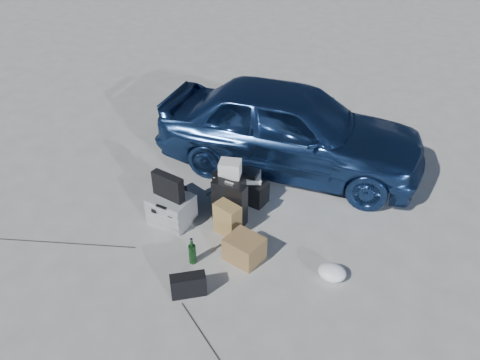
% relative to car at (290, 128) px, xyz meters
% --- Properties ---
extents(ground, '(60.00, 60.00, 0.00)m').
position_rel_car_xyz_m(ground, '(-0.40, -2.15, -0.63)').
color(ground, '#ABACA7').
rests_on(ground, ground).
extents(car, '(3.78, 1.70, 1.26)m').
position_rel_car_xyz_m(car, '(0.00, 0.00, 0.00)').
color(car, navy).
rests_on(car, ground).
extents(pelican_case, '(0.53, 0.45, 0.36)m').
position_rel_car_xyz_m(pelican_case, '(-0.91, -1.77, -0.45)').
color(pelican_case, gray).
rests_on(pelican_case, ground).
extents(laptop_bag, '(0.44, 0.19, 0.32)m').
position_rel_car_xyz_m(laptop_bag, '(-0.93, -1.77, -0.11)').
color(laptop_bag, black).
rests_on(laptop_bag, pelican_case).
extents(briefcase, '(0.43, 0.25, 0.33)m').
position_rel_car_xyz_m(briefcase, '(-1.07, -1.43, -0.46)').
color(briefcase, black).
rests_on(briefcase, ground).
extents(suitcase_left, '(0.44, 0.19, 0.56)m').
position_rel_car_xyz_m(suitcase_left, '(-0.26, -1.49, -0.35)').
color(suitcase_left, black).
rests_on(suitcase_left, ground).
extents(suitcase_right, '(0.45, 0.27, 0.51)m').
position_rel_car_xyz_m(suitcase_right, '(-0.36, -1.28, -0.37)').
color(suitcase_right, black).
rests_on(suitcase_right, ground).
extents(white_carton, '(0.30, 0.26, 0.21)m').
position_rel_car_xyz_m(white_carton, '(-0.35, -1.27, -0.01)').
color(white_carton, beige).
rests_on(white_carton, suitcase_right).
extents(duffel_bag, '(0.64, 0.37, 0.30)m').
position_rel_car_xyz_m(duffel_bag, '(-0.26, -0.98, -0.48)').
color(duffel_bag, black).
rests_on(duffel_bag, ground).
extents(flat_box_white, '(0.43, 0.38, 0.06)m').
position_rel_car_xyz_m(flat_box_white, '(-0.24, -0.96, -0.30)').
color(flat_box_white, beige).
rests_on(flat_box_white, duffel_bag).
extents(flat_box_black, '(0.29, 0.21, 0.06)m').
position_rel_car_xyz_m(flat_box_black, '(-0.25, -0.95, -0.24)').
color(flat_box_black, black).
rests_on(flat_box_black, flat_box_white).
extents(kraft_bag, '(0.35, 0.27, 0.41)m').
position_rel_car_xyz_m(kraft_bag, '(-0.19, -1.70, -0.43)').
color(kraft_bag, olive).
rests_on(kraft_bag, ground).
extents(cardboard_box, '(0.46, 0.42, 0.29)m').
position_rel_car_xyz_m(cardboard_box, '(0.17, -2.03, -0.49)').
color(cardboard_box, '#936440').
rests_on(cardboard_box, ground).
extents(plastic_bag, '(0.30, 0.26, 0.16)m').
position_rel_car_xyz_m(plastic_bag, '(1.15, -1.94, -0.55)').
color(plastic_bag, white).
rests_on(plastic_bag, ground).
extents(messenger_bag, '(0.38, 0.32, 0.25)m').
position_rel_car_xyz_m(messenger_bag, '(-0.15, -2.75, -0.50)').
color(messenger_bag, black).
rests_on(messenger_bag, ground).
extents(green_bottle, '(0.11, 0.11, 0.33)m').
position_rel_car_xyz_m(green_bottle, '(-0.34, -2.32, -0.47)').
color(green_bottle, black).
rests_on(green_bottle, ground).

